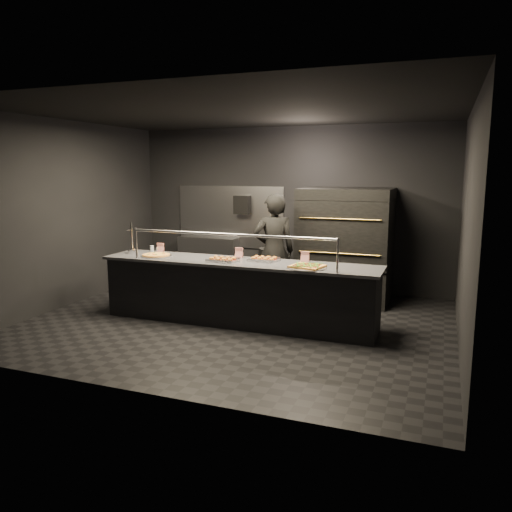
% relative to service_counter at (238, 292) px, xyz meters
% --- Properties ---
extents(room, '(6.04, 6.00, 3.00)m').
position_rel_service_counter_xyz_m(room, '(-0.02, 0.05, 1.03)').
color(room, black).
rests_on(room, ground).
extents(service_counter, '(4.10, 0.78, 1.37)m').
position_rel_service_counter_xyz_m(service_counter, '(0.00, 0.00, 0.00)').
color(service_counter, black).
rests_on(service_counter, ground).
extents(pizza_oven, '(1.50, 1.23, 1.91)m').
position_rel_service_counter_xyz_m(pizza_oven, '(1.20, 1.90, 0.50)').
color(pizza_oven, black).
rests_on(pizza_oven, ground).
extents(prep_shelf, '(1.20, 0.35, 0.90)m').
position_rel_service_counter_xyz_m(prep_shelf, '(-1.60, 2.32, -0.01)').
color(prep_shelf, '#99999E').
rests_on(prep_shelf, ground).
extents(towel_dispenser, '(0.30, 0.20, 0.35)m').
position_rel_service_counter_xyz_m(towel_dispenser, '(-0.90, 2.39, 1.09)').
color(towel_dispenser, black).
rests_on(towel_dispenser, room).
extents(fire_extinguisher, '(0.14, 0.14, 0.51)m').
position_rel_service_counter_xyz_m(fire_extinguisher, '(-0.35, 2.40, 0.60)').
color(fire_extinguisher, '#B2B2B7').
rests_on(fire_extinguisher, room).
extents(beer_tap, '(0.14, 0.19, 0.53)m').
position_rel_service_counter_xyz_m(beer_tap, '(-1.81, 0.04, 0.61)').
color(beer_tap, silver).
rests_on(beer_tap, service_counter).
extents(round_pizza, '(0.47, 0.47, 0.03)m').
position_rel_service_counter_xyz_m(round_pizza, '(-1.32, -0.06, 0.47)').
color(round_pizza, silver).
rests_on(round_pizza, service_counter).
extents(slider_tray_a, '(0.49, 0.43, 0.07)m').
position_rel_service_counter_xyz_m(slider_tray_a, '(-0.19, -0.09, 0.48)').
color(slider_tray_a, silver).
rests_on(slider_tray_a, service_counter).
extents(slider_tray_b, '(0.47, 0.40, 0.06)m').
position_rel_service_counter_xyz_m(slider_tray_b, '(0.34, 0.15, 0.48)').
color(slider_tray_b, silver).
rests_on(slider_tray_b, service_counter).
extents(square_pizza, '(0.52, 0.52, 0.05)m').
position_rel_service_counter_xyz_m(square_pizza, '(1.07, -0.15, 0.47)').
color(square_pizza, silver).
rests_on(square_pizza, service_counter).
extents(condiment_jar, '(0.15, 0.06, 0.10)m').
position_rel_service_counter_xyz_m(condiment_jar, '(-1.57, 0.28, 0.50)').
color(condiment_jar, silver).
rests_on(condiment_jar, service_counter).
extents(tent_cards, '(2.49, 0.04, 0.15)m').
position_rel_service_counter_xyz_m(tent_cards, '(-0.21, 0.28, 0.53)').
color(tent_cards, white).
rests_on(tent_cards, service_counter).
extents(trash_bin, '(0.47, 0.47, 0.78)m').
position_rel_service_counter_xyz_m(trash_bin, '(-0.22, 2.13, -0.07)').
color(trash_bin, black).
rests_on(trash_bin, ground).
extents(worker, '(0.80, 0.69, 1.84)m').
position_rel_service_counter_xyz_m(worker, '(0.20, 1.04, 0.46)').
color(worker, black).
rests_on(worker, ground).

